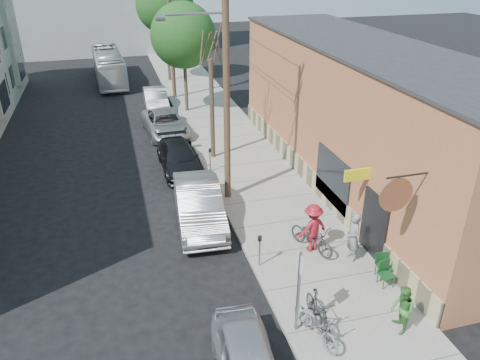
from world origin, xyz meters
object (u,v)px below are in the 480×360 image
object	(u,v)px
patio_chair_a	(384,266)
car_1	(199,205)
parking_meter_near	(260,246)
parked_bike_b	(316,324)
tree_leafy_mid	(183,36)
patio_chair_b	(386,274)
utility_pole_near	(225,83)
cyclist	(313,228)
parking_meter_far	(210,156)
patron_green	(402,310)
tree_bare	(212,110)
patron_grey	(353,237)
car_3	(165,123)
sign_post	(299,284)
car_2	(179,158)
car_4	(156,99)
bus	(109,66)
tree_leafy_far	(165,5)
parked_bike_a	(318,311)

from	to	relation	value
patio_chair_a	car_1	bearing A→B (deg)	143.02
parking_meter_near	parked_bike_b	size ratio (longest dim) A/B	0.63
tree_leafy_mid	patio_chair_b	distance (m)	21.35
utility_pole_near	cyclist	xyz separation A→B (m)	(2.05, -4.95, -4.30)
parking_meter_far	tree_leafy_mid	bearing A→B (deg)	86.92
utility_pole_near	patio_chair_b	xyz separation A→B (m)	(3.62, -7.56, -4.82)
patio_chair_b	car_1	size ratio (longest dim) A/B	0.17
utility_pole_near	patio_chair_a	world-z (taller)	utility_pole_near
patio_chair_b	patron_green	bearing A→B (deg)	-119.62
parking_meter_near	tree_leafy_mid	bearing A→B (deg)	88.29
utility_pole_near	tree_bare	xyz separation A→B (m)	(0.41, 4.63, -2.62)
patron_grey	car_3	bearing A→B (deg)	-157.58
patio_chair_b	patron_grey	size ratio (longest dim) A/B	0.46
sign_post	tree_bare	xyz separation A→B (m)	(0.45, 13.29, 0.95)
parking_meter_far	car_1	size ratio (longest dim) A/B	0.24
parked_bike_b	patio_chair_b	bearing A→B (deg)	10.96
patio_chair_b	car_2	xyz separation A→B (m)	(-5.21, 11.29, 0.08)
sign_post	tree_bare	world-z (taller)	tree_bare
parked_bike_b	car_4	distance (m)	23.53
parking_meter_near	patio_chair_a	world-z (taller)	parking_meter_near
car_1	car_2	distance (m)	5.42
tree_leafy_mid	bus	bearing A→B (deg)	116.23
patio_chair_b	parking_meter_far	bearing A→B (deg)	100.56
sign_post	car_2	size ratio (longest dim) A/B	0.60
patio_chair_b	patio_chair_a	bearing A→B (deg)	59.43
patio_chair_a	cyclist	bearing A→B (deg)	136.69
utility_pole_near	tree_bare	world-z (taller)	utility_pole_near
sign_post	patron_green	bearing A→B (deg)	-16.31
car_1	bus	world-z (taller)	bus
patron_grey	cyclist	bearing A→B (deg)	-125.18
cyclist	tree_leafy_mid	bearing A→B (deg)	-98.80
utility_pole_near	tree_leafy_far	xyz separation A→B (m)	(0.41, 21.75, 0.83)
parked_bike_b	tree_leafy_far	bearing A→B (deg)	75.21
tree_leafy_mid	tree_bare	bearing A→B (deg)	-90.00
bus	car_2	bearing A→B (deg)	-84.16
tree_leafy_far	parked_bike_a	xyz separation A→B (m)	(0.24, -30.42, -5.55)
tree_leafy_mid	car_1	bearing A→B (deg)	-97.74
parked_bike_b	car_3	distance (m)	18.31
cyclist	car_1	distance (m)	4.90
parking_meter_far	utility_pole_near	xyz separation A→B (m)	(0.14, -2.81, 4.43)
patron_grey	patron_green	world-z (taller)	patron_grey
parking_meter_far	patron_grey	world-z (taller)	patron_grey
tree_leafy_far	patron_grey	xyz separation A→B (m)	(2.79, -27.66, -5.14)
parked_bike_a	tree_bare	bearing A→B (deg)	91.93
car_2	car_4	size ratio (longest dim) A/B	1.05
utility_pole_near	tree_leafy_mid	size ratio (longest dim) A/B	1.38
sign_post	bus	bearing A→B (deg)	98.06
tree_leafy_mid	car_2	distance (m)	10.55
patron_green	parked_bike_a	xyz separation A→B (m)	(-2.25, 0.86, -0.24)
patio_chair_b	car_2	bearing A→B (deg)	105.40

